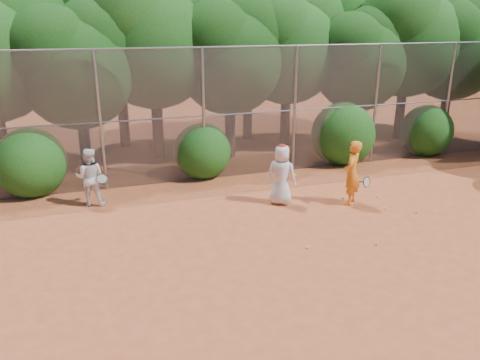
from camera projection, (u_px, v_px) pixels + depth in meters
name	position (u px, v px, depth m)	size (l,w,h in m)	color
ground	(324.00, 263.00, 9.64)	(80.00, 80.00, 0.00)	#A74A25
fence_back	(232.00, 112.00, 14.32)	(20.05, 0.09, 4.03)	gray
tree_2	(77.00, 60.00, 14.19)	(3.99, 3.47, 5.47)	black
tree_3	(154.00, 31.00, 15.57)	(4.89, 4.26, 6.70)	black
tree_4	(231.00, 50.00, 15.97)	(4.19, 3.64, 5.73)	black
tree_5	(289.00, 39.00, 17.34)	(4.51, 3.92, 6.17)	black
tree_6	(361.00, 56.00, 17.37)	(3.86, 3.36, 5.29)	black
tree_7	(410.00, 32.00, 18.39)	(4.77, 4.14, 6.53)	black
tree_8	(455.00, 44.00, 18.86)	(4.25, 3.70, 5.82)	black
tree_10	(117.00, 23.00, 17.18)	(5.15, 4.48, 7.06)	black
tree_11	(249.00, 35.00, 18.45)	(4.64, 4.03, 6.35)	black
tree_12	(343.00, 25.00, 20.21)	(5.02, 4.37, 6.88)	black
bush_0	(30.00, 160.00, 13.19)	(2.00, 2.00, 2.00)	#154912
bush_1	(202.00, 149.00, 14.71)	(1.80, 1.80, 1.80)	#154912
bush_2	(343.00, 131.00, 16.12)	(2.20, 2.20, 2.20)	#154912
bush_3	(427.00, 128.00, 17.21)	(1.90, 1.90, 1.90)	#154912
player_yellow	(352.00, 173.00, 12.46)	(0.89, 0.75, 1.76)	orange
player_teen	(282.00, 174.00, 12.50)	(0.95, 0.91, 1.66)	silver
player_white	(90.00, 177.00, 12.43)	(0.90, 0.80, 1.57)	white
ball_0	(385.00, 209.00, 12.31)	(0.07, 0.07, 0.07)	#CAEF2B
ball_1	(344.00, 198.00, 13.07)	(0.07, 0.07, 0.07)	#CAEF2B
ball_2	(377.00, 244.00, 10.37)	(0.07, 0.07, 0.07)	#CAEF2B
ball_3	(416.00, 212.00, 12.09)	(0.07, 0.07, 0.07)	#CAEF2B
ball_4	(308.00, 247.00, 10.22)	(0.07, 0.07, 0.07)	#CAEF2B
ball_5	(377.00, 196.00, 13.19)	(0.07, 0.07, 0.07)	#CAEF2B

